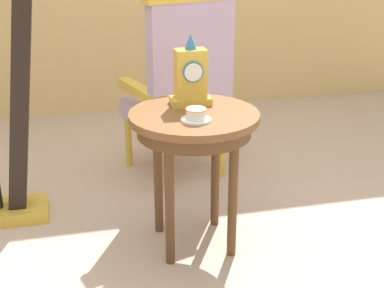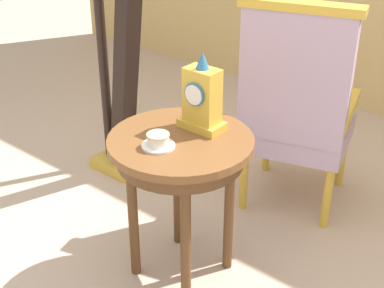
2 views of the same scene
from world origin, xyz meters
The scene contains 6 objects.
ground_plane centered at (0.00, 0.00, 0.00)m, with size 10.00×10.00×0.00m, color #BCA38E.
side_table centered at (0.07, 0.01, 0.60)m, with size 0.60×0.60×0.69m.
teacup_left centered at (0.05, -0.10, 0.71)m, with size 0.13×0.13×0.06m.
mantel_clock centered at (0.08, 0.13, 0.82)m, with size 0.19×0.11×0.34m.
armchair centered at (0.18, 0.78, 0.59)m, with size 0.67×0.66×1.14m.
harp centered at (-0.77, 0.48, 0.71)m, with size 0.40×0.24×1.76m.
Camera 1 is at (-0.49, -2.30, 1.48)m, focal length 51.13 mm.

